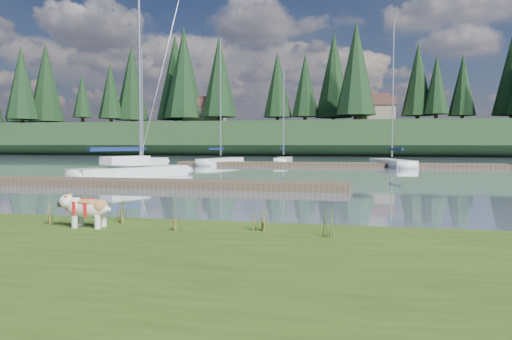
# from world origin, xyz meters

# --- Properties ---
(ground) EXTENTS (200.00, 200.00, 0.00)m
(ground) POSITION_xyz_m (0.00, 30.00, 0.00)
(ground) COLOR slate
(ground) RESTS_ON ground
(ridge) EXTENTS (200.00, 20.00, 5.00)m
(ridge) POSITION_xyz_m (0.00, 73.00, 2.50)
(ridge) COLOR #1B3319
(ridge) RESTS_ON ground
(bulldog) EXTENTS (0.96, 0.44, 0.58)m
(bulldog) POSITION_xyz_m (-0.29, -2.72, 0.71)
(bulldog) COLOR silver
(bulldog) RESTS_ON bank
(sailboat_main) EXTENTS (4.84, 7.76, 11.44)m
(sailboat_main) POSITION_xyz_m (-7.64, 14.79, 0.42)
(sailboat_main) COLOR white
(sailboat_main) RESTS_ON ground
(dock_near) EXTENTS (16.00, 2.00, 0.30)m
(dock_near) POSITION_xyz_m (-4.00, 9.00, 0.15)
(dock_near) COLOR #4C3D2C
(dock_near) RESTS_ON ground
(dock_far) EXTENTS (26.00, 2.20, 0.30)m
(dock_far) POSITION_xyz_m (2.00, 30.00, 0.15)
(dock_far) COLOR #4C3D2C
(dock_far) RESTS_ON ground
(sailboat_bg_0) EXTENTS (2.38, 7.06, 10.17)m
(sailboat_bg_0) POSITION_xyz_m (-14.14, 29.77, 0.32)
(sailboat_bg_0) COLOR white
(sailboat_bg_0) RESTS_ON ground
(sailboat_bg_1) EXTENTS (2.72, 7.50, 11.05)m
(sailboat_bg_1) POSITION_xyz_m (-7.75, 31.94, 0.33)
(sailboat_bg_1) COLOR white
(sailboat_bg_1) RESTS_ON ground
(sailboat_bg_2) EXTENTS (1.44, 5.91, 9.05)m
(sailboat_bg_2) POSITION_xyz_m (-2.83, 34.98, 0.34)
(sailboat_bg_2) COLOR white
(sailboat_bg_2) RESTS_ON ground
(sailboat_bg_3) EXTENTS (3.71, 8.13, 11.76)m
(sailboat_bg_3) POSITION_xyz_m (6.42, 31.22, 0.32)
(sailboat_bg_3) COLOR white
(sailboat_bg_3) RESTS_ON ground
(weed_0) EXTENTS (0.17, 0.14, 0.71)m
(weed_0) POSITION_xyz_m (0.07, -2.13, 0.65)
(weed_0) COLOR #475B23
(weed_0) RESTS_ON bank
(weed_1) EXTENTS (0.17, 0.14, 0.44)m
(weed_1) POSITION_xyz_m (1.37, -2.65, 0.54)
(weed_1) COLOR #475B23
(weed_1) RESTS_ON bank
(weed_2) EXTENTS (0.17, 0.14, 0.56)m
(weed_2) POSITION_xyz_m (2.91, -2.39, 0.58)
(weed_2) COLOR #475B23
(weed_2) RESTS_ON bank
(weed_3) EXTENTS (0.17, 0.14, 0.57)m
(weed_3) POSITION_xyz_m (-1.13, -2.53, 0.59)
(weed_3) COLOR #475B23
(weed_3) RESTS_ON bank
(weed_4) EXTENTS (0.17, 0.14, 0.37)m
(weed_4) POSITION_xyz_m (2.73, -2.35, 0.51)
(weed_4) COLOR #475B23
(weed_4) RESTS_ON bank
(weed_5) EXTENTS (0.17, 0.14, 0.65)m
(weed_5) POSITION_xyz_m (3.98, -2.74, 0.62)
(weed_5) COLOR #475B23
(weed_5) RESTS_ON bank
(mud_lip) EXTENTS (60.00, 0.50, 0.14)m
(mud_lip) POSITION_xyz_m (0.00, -1.60, 0.07)
(mud_lip) COLOR #33281C
(mud_lip) RESTS_ON ground
(conifer_0) EXTENTS (5.72, 5.72, 14.15)m
(conifer_0) POSITION_xyz_m (-55.00, 67.00, 12.64)
(conifer_0) COLOR #382619
(conifer_0) RESTS_ON ridge
(conifer_1) EXTENTS (4.40, 4.40, 11.30)m
(conifer_1) POSITION_xyz_m (-40.00, 71.00, 11.28)
(conifer_1) COLOR #382619
(conifer_1) RESTS_ON ridge
(conifer_2) EXTENTS (6.60, 6.60, 16.05)m
(conifer_2) POSITION_xyz_m (-25.00, 68.00, 13.54)
(conifer_2) COLOR #382619
(conifer_2) RESTS_ON ridge
(conifer_3) EXTENTS (4.84, 4.84, 12.25)m
(conifer_3) POSITION_xyz_m (-10.00, 72.00, 11.74)
(conifer_3) COLOR #382619
(conifer_3) RESTS_ON ridge
(conifer_4) EXTENTS (6.16, 6.16, 15.10)m
(conifer_4) POSITION_xyz_m (3.00, 66.00, 13.09)
(conifer_4) COLOR #382619
(conifer_4) RESTS_ON ridge
(conifer_5) EXTENTS (3.96, 3.96, 10.35)m
(conifer_5) POSITION_xyz_m (15.00, 70.00, 10.83)
(conifer_5) COLOR #382619
(conifer_5) RESTS_ON ridge
(house_0) EXTENTS (6.30, 5.30, 4.65)m
(house_0) POSITION_xyz_m (-22.00, 70.00, 7.31)
(house_0) COLOR gray
(house_0) RESTS_ON ridge
(house_1) EXTENTS (6.30, 5.30, 4.65)m
(house_1) POSITION_xyz_m (6.00, 71.00, 7.31)
(house_1) COLOR gray
(house_1) RESTS_ON ridge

